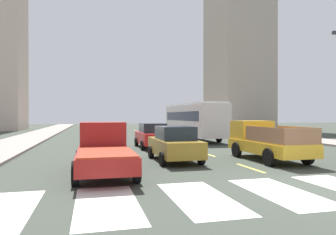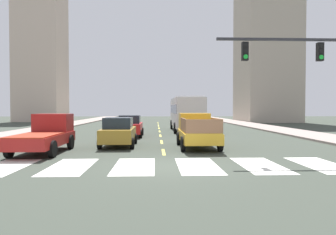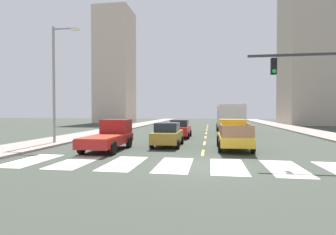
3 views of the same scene
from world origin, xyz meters
The scene contains 20 objects.
ground_plane centered at (0.00, 0.00, 0.00)m, with size 160.00×160.00×0.00m, color #363C33.
sidewalk_right centered at (12.35, 18.00, 0.07)m, with size 3.82×110.00×0.15m, color gray.
sidewalk_left centered at (-12.35, 18.00, 0.07)m, with size 3.82×110.00×0.15m, color gray.
crosswalk_stripe_1 centered at (-6.21, 0.00, 0.00)m, with size 1.57×3.75×0.01m, color silver.
crosswalk_stripe_2 centered at (-3.73, 0.00, 0.00)m, with size 1.57×3.75×0.01m, color silver.
crosswalk_stripe_3 centered at (-1.24, 0.00, 0.00)m, with size 1.57×3.75×0.01m, color silver.
lane_dash_0 centered at (0.00, 4.00, 0.00)m, with size 0.16×2.40×0.01m, color #D6C749.
lane_dash_1 centered at (0.00, 9.00, 0.00)m, with size 0.16×2.40×0.01m, color #D6C749.
lane_dash_2 centered at (0.00, 14.00, 0.00)m, with size 0.16×2.40×0.01m, color #D6C749.
lane_dash_3 centered at (0.00, 19.00, 0.00)m, with size 0.16×2.40×0.01m, color #D6C749.
lane_dash_4 centered at (0.00, 24.00, 0.00)m, with size 0.16×2.40×0.01m, color #D6C749.
lane_dash_5 centered at (0.00, 29.00, 0.00)m, with size 0.16×2.40×0.01m, color #D6C749.
lane_dash_6 centered at (0.00, 34.00, 0.00)m, with size 0.16×2.40×0.01m, color #D6C749.
lane_dash_7 centered at (0.00, 39.00, 0.00)m, with size 0.16×2.40×0.01m, color #D6C749.
pickup_stakebed centered at (2.01, 6.20, 0.94)m, with size 2.18×5.20×1.96m.
pickup_dark centered at (-6.10, 4.34, 0.92)m, with size 2.18×5.20×1.96m.
city_bus centered at (2.61, 19.16, 1.95)m, with size 2.72×10.80×3.32m.
sedan_mid centered at (-2.61, 6.69, 0.86)m, with size 2.02×4.40×1.72m.
sedan_near_right centered at (-2.43, 13.19, 0.86)m, with size 2.02×4.40×1.72m.
tower_tall_centre centered at (18.73, 42.24, 16.41)m, with size 8.74×11.07×32.81m, color #AB9F8D.
Camera 1 is at (-6.61, -7.94, 2.23)m, focal length 33.12 mm.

